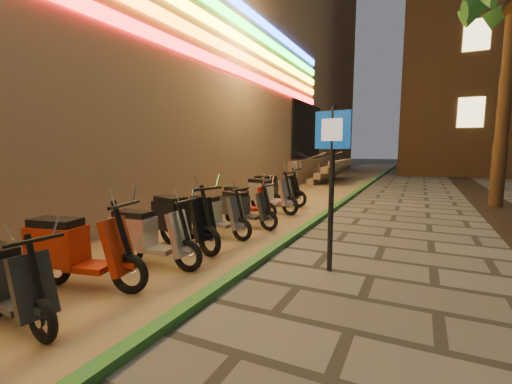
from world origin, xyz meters
The scene contains 13 objects.
parking_strip centered at (-2.60, 10.00, 0.01)m, with size 3.40×60.00×0.01m, color #8C7251.
green_curb centered at (-0.90, 10.00, 0.05)m, with size 0.18×60.00×0.10m, color #286B2B.
mall_building centered at (-15.47, 10.02, 7.48)m, with size 24.23×44.00×15.00m.
pedestrian_sign centered at (0.23, 4.12, 1.59)m, with size 0.54×0.13×2.45m.
scooter_5 centered at (-2.46, 1.10, 0.46)m, with size 1.50×0.57×1.05m.
scooter_6 centered at (-2.65, 2.03, 0.52)m, with size 1.72×0.77×1.21m.
scooter_7 centered at (-2.42, 3.10, 0.49)m, with size 1.59×0.56×1.12m.
scooter_8 centered at (-2.57, 4.13, 0.53)m, with size 1.73×0.88×1.23m.
scooter_9 centered at (-2.46, 5.12, 0.47)m, with size 1.55×0.63×1.09m.
scooter_10 centered at (-2.31, 6.14, 0.46)m, with size 1.51×0.62×1.06m.
scooter_11 centered at (-2.78, 7.07, 0.46)m, with size 1.50×0.52×1.06m.
scooter_12 centered at (-2.57, 8.13, 0.53)m, with size 1.73×0.88×1.23m.
scooter_13 centered at (-2.81, 9.17, 0.54)m, with size 1.76×0.62×1.24m.
Camera 1 is at (1.39, -0.86, 1.85)m, focal length 24.00 mm.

